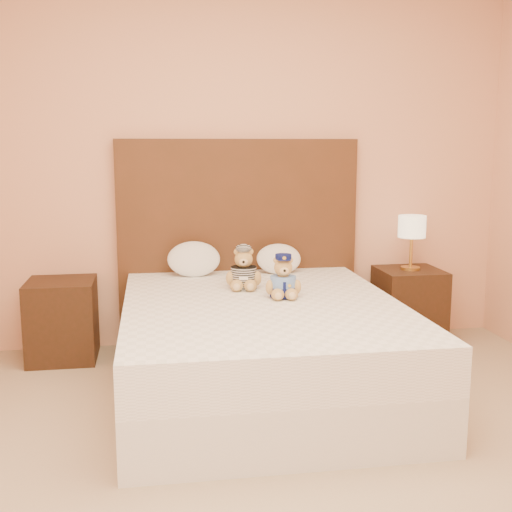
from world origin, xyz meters
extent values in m
cube|color=tan|center=(0.00, 0.00, 0.00)|extent=(4.00, 4.50, 0.00)
cube|color=#E9A37F|center=(0.00, 2.25, 1.35)|extent=(4.00, 0.04, 2.70)
cube|color=white|center=(0.00, 1.20, 0.15)|extent=(1.60, 2.00, 0.30)
cube|color=white|center=(0.00, 1.20, 0.43)|extent=(1.60, 2.00, 0.25)
cube|color=#4F2B17|center=(0.00, 2.21, 0.75)|extent=(1.75, 0.08, 1.50)
cube|color=#351C11|center=(-1.25, 2.00, 0.28)|extent=(0.45, 0.45, 0.55)
cube|color=#351C11|center=(1.25, 2.00, 0.28)|extent=(0.45, 0.45, 0.55)
cylinder|color=gold|center=(1.25, 2.00, 0.56)|extent=(0.14, 0.14, 0.02)
cylinder|color=gold|center=(1.25, 2.00, 0.69)|extent=(0.02, 0.02, 0.26)
cylinder|color=#F4E9BE|center=(1.25, 2.00, 0.87)|extent=(0.20, 0.20, 0.16)
ellipsoid|color=white|center=(-0.34, 2.03, 0.68)|extent=(0.37, 0.24, 0.26)
ellipsoid|color=white|center=(0.26, 2.03, 0.66)|extent=(0.32, 0.21, 0.23)
camera|label=1|loc=(-0.62, -2.40, 1.45)|focal=45.00mm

